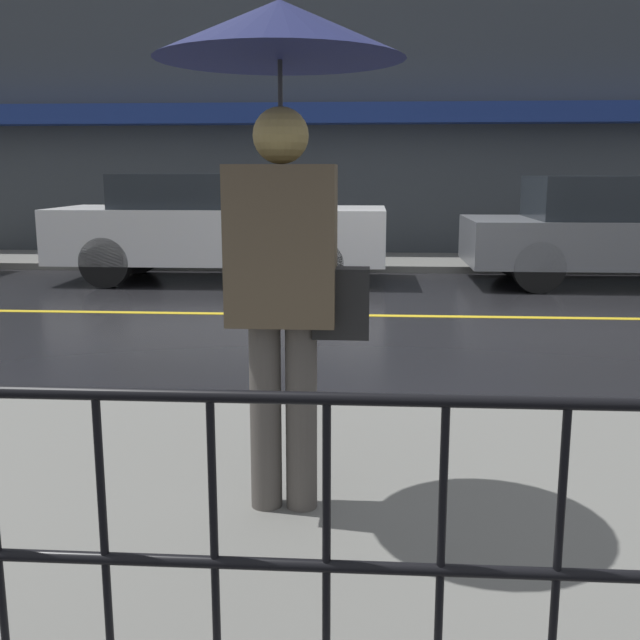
# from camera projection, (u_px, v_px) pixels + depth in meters

# --- Properties ---
(ground_plane) EXTENTS (80.00, 80.00, 0.00)m
(ground_plane) POSITION_uv_depth(u_px,v_px,m) (402.00, 316.00, 8.37)
(ground_plane) COLOR black
(sidewalk_near) EXTENTS (28.00, 2.96, 0.11)m
(sidewalk_near) POSITION_uv_depth(u_px,v_px,m) (448.00, 520.00, 3.35)
(sidewalk_near) COLOR slate
(sidewalk_near) RESTS_ON ground_plane
(sidewalk_far) EXTENTS (28.00, 2.08, 0.11)m
(sidewalk_far) POSITION_uv_depth(u_px,v_px,m) (391.00, 262.00, 12.93)
(sidewalk_far) COLOR slate
(sidewalk_far) RESTS_ON ground_plane
(lane_marking) EXTENTS (25.20, 0.12, 0.01)m
(lane_marking) POSITION_uv_depth(u_px,v_px,m) (402.00, 316.00, 8.37)
(lane_marking) COLOR gold
(lane_marking) RESTS_ON ground_plane
(building_storefront) EXTENTS (28.00, 0.85, 4.70)m
(building_storefront) POSITION_uv_depth(u_px,v_px,m) (392.00, 128.00, 13.62)
(building_storefront) COLOR #383D42
(building_storefront) RESTS_ON ground_plane
(railing_foreground) EXTENTS (12.00, 0.04, 0.90)m
(railing_foreground) POSITION_uv_depth(u_px,v_px,m) (501.00, 516.00, 2.02)
(railing_foreground) COLOR black
(railing_foreground) RESTS_ON sidewalk_near
(pedestrian) EXTENTS (1.02, 1.02, 2.15)m
(pedestrian) POSITION_uv_depth(u_px,v_px,m) (282.00, 126.00, 3.05)
(pedestrian) COLOR #4C4742
(pedestrian) RESTS_ON sidewalk_near
(car_white) EXTENTS (4.78, 1.73, 1.56)m
(car_white) POSITION_uv_depth(u_px,v_px,m) (218.00, 226.00, 10.93)
(car_white) COLOR silver
(car_white) RESTS_ON ground_plane
(car_grey) EXTENTS (4.50, 1.88, 1.53)m
(car_grey) POSITION_uv_depth(u_px,v_px,m) (624.00, 230.00, 10.56)
(car_grey) COLOR slate
(car_grey) RESTS_ON ground_plane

